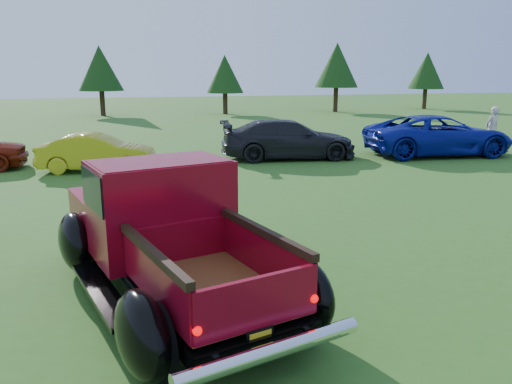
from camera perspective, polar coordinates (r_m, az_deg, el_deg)
name	(u,v)px	position (r m, az deg, el deg)	size (l,w,h in m)	color
ground	(281,252)	(8.75, 2.90, -6.85)	(120.00, 120.00, 0.00)	#305B1A
tree_mid_left	(100,68)	(38.74, -17.39, 13.33)	(3.20, 3.20, 5.00)	#332114
tree_mid_right	(225,74)	(38.74, -3.58, 13.29)	(2.82, 2.82, 4.40)	#332114
tree_east	(337,65)	(41.26, 9.22, 14.10)	(3.46, 3.46, 5.40)	#332114
tree_far_east	(427,71)	(46.67, 18.93, 12.96)	(3.07, 3.07, 4.80)	#332114
pickup_truck	(162,230)	(7.12, -10.69, -4.29)	(3.36, 5.37, 1.88)	black
show_car_yellow	(97,153)	(16.58, -17.68, 4.31)	(1.25, 3.59, 1.18)	gold
show_car_grey	(288,139)	(18.21, 3.71, 6.05)	(1.98, 4.87, 1.41)	black
show_car_blue	(438,135)	(20.15, 20.12, 6.11)	(2.51, 5.44, 1.51)	navy
spectator	(492,130)	(21.47, 25.36, 6.43)	(0.66, 0.43, 1.80)	beige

